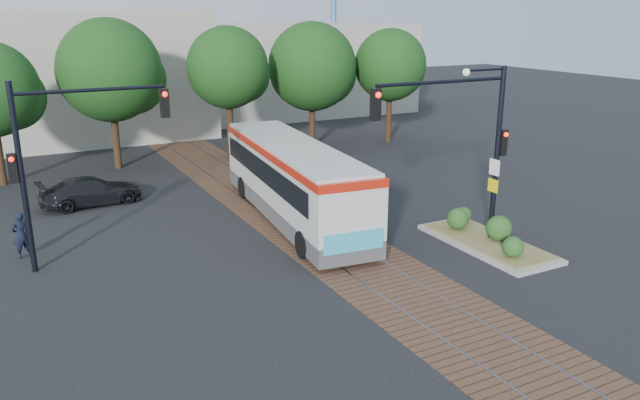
# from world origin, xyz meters

# --- Properties ---
(ground) EXTENTS (120.00, 120.00, 0.00)m
(ground) POSITION_xyz_m (0.00, 0.00, 0.00)
(ground) COLOR black
(ground) RESTS_ON ground
(trackbed) EXTENTS (3.60, 40.00, 0.02)m
(trackbed) POSITION_xyz_m (0.00, 4.00, 0.01)
(trackbed) COLOR brown
(trackbed) RESTS_ON ground
(tree_row) EXTENTS (26.40, 5.60, 7.67)m
(tree_row) POSITION_xyz_m (1.21, 16.42, 4.85)
(tree_row) COLOR #382314
(tree_row) RESTS_ON ground
(warehouses) EXTENTS (40.00, 13.00, 8.00)m
(warehouses) POSITION_xyz_m (-0.53, 28.75, 3.81)
(warehouses) COLOR #ADA899
(warehouses) RESTS_ON ground
(city_bus) EXTENTS (3.58, 11.48, 3.02)m
(city_bus) POSITION_xyz_m (0.08, 4.96, 1.68)
(city_bus) COLOR #47474A
(city_bus) RESTS_ON ground
(traffic_island) EXTENTS (2.20, 5.20, 1.13)m
(traffic_island) POSITION_xyz_m (4.82, -0.90, 0.33)
(traffic_island) COLOR gray
(traffic_island) RESTS_ON ground
(signal_pole_main) EXTENTS (5.49, 0.46, 6.00)m
(signal_pole_main) POSITION_xyz_m (3.86, -0.81, 4.16)
(signal_pole_main) COLOR black
(signal_pole_main) RESTS_ON ground
(signal_pole_left) EXTENTS (4.99, 0.34, 6.00)m
(signal_pole_left) POSITION_xyz_m (-8.37, 4.00, 3.86)
(signal_pole_left) COLOR black
(signal_pole_left) RESTS_ON ground
(officer) EXTENTS (0.68, 0.57, 1.59)m
(officer) POSITION_xyz_m (-9.74, 5.46, 0.79)
(officer) COLOR black
(officer) RESTS_ON ground
(parked_car) EXTENTS (4.33, 2.11, 1.21)m
(parked_car) POSITION_xyz_m (-6.76, 10.61, 0.61)
(parked_car) COLOR black
(parked_car) RESTS_ON ground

